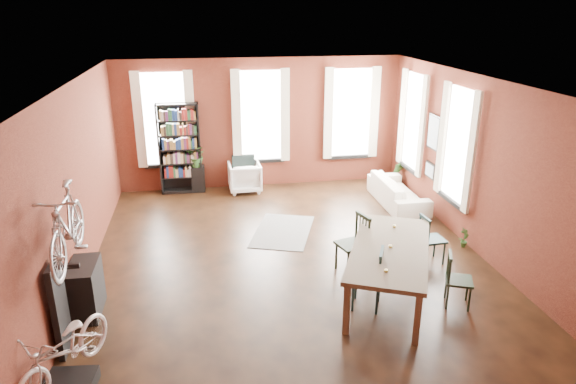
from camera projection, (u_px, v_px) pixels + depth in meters
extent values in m
plane|color=black|center=(292.00, 266.00, 9.09)|extent=(9.00, 9.00, 0.00)
cube|color=silver|center=(293.00, 84.00, 8.00)|extent=(7.00, 9.00, 0.04)
cube|color=#4E1C13|center=(261.00, 124.00, 12.71)|extent=(7.00, 0.04, 3.20)
cube|color=#4E1C13|center=(385.00, 348.00, 4.38)|extent=(7.00, 0.04, 3.20)
cube|color=#4E1C13|center=(72.00, 193.00, 7.99)|extent=(0.04, 9.00, 3.20)
cube|color=#4E1C13|center=(486.00, 171.00, 9.10)|extent=(0.04, 9.00, 3.20)
cube|color=white|center=(165.00, 119.00, 12.25)|extent=(1.00, 0.04, 2.20)
cube|color=beige|center=(165.00, 120.00, 12.19)|extent=(1.40, 0.06, 2.30)
cube|color=white|center=(261.00, 116.00, 12.62)|extent=(1.00, 0.04, 2.20)
cube|color=beige|center=(261.00, 116.00, 12.55)|extent=(1.40, 0.06, 2.30)
cube|color=white|center=(351.00, 113.00, 12.98)|extent=(1.00, 0.04, 2.20)
cube|color=beige|center=(352.00, 113.00, 12.91)|extent=(1.40, 0.06, 2.30)
cube|color=white|center=(459.00, 145.00, 9.95)|extent=(0.04, 1.00, 2.20)
cube|color=beige|center=(456.00, 146.00, 9.94)|extent=(0.06, 1.40, 2.30)
cube|color=white|center=(414.00, 122.00, 11.99)|extent=(0.04, 1.00, 2.20)
cube|color=beige|center=(412.00, 122.00, 11.98)|extent=(0.06, 1.40, 2.30)
cube|color=black|center=(434.00, 132.00, 10.97)|extent=(0.04, 0.55, 0.75)
cube|color=black|center=(431.00, 170.00, 11.26)|extent=(0.04, 0.45, 0.35)
cube|color=brown|center=(389.00, 272.00, 8.04)|extent=(2.08, 2.75, 0.85)
cube|color=#183334|center=(367.00, 278.00, 7.73)|extent=(0.59, 0.59, 0.96)
cube|color=black|center=(352.00, 244.00, 8.77)|extent=(0.58, 0.58, 1.02)
cube|color=black|center=(459.00, 280.00, 7.79)|extent=(0.51, 0.51, 0.85)
cube|color=#183536|center=(432.00, 239.00, 9.13)|extent=(0.44, 0.44, 0.88)
cube|color=black|center=(180.00, 149.00, 12.38)|extent=(1.00, 0.32, 2.20)
imported|color=white|center=(245.00, 176.00, 12.68)|extent=(0.79, 0.74, 0.79)
imported|color=beige|center=(398.00, 187.00, 11.83)|extent=(0.61, 2.08, 0.81)
cube|color=black|center=(283.00, 231.00, 10.50)|extent=(1.59, 1.99, 0.01)
cube|color=black|center=(60.00, 308.00, 6.67)|extent=(0.16, 0.60, 1.30)
cube|color=black|center=(85.00, 289.00, 7.60)|extent=(0.40, 0.80, 0.80)
cube|color=black|center=(198.00, 179.00, 12.71)|extent=(0.33, 0.33, 0.64)
imported|color=#2F5E25|center=(395.00, 181.00, 13.02)|extent=(0.52, 0.75, 0.30)
imported|color=#2E5E25|center=(463.00, 244.00, 9.81)|extent=(0.38, 0.44, 0.14)
imported|color=beige|center=(59.00, 323.00, 5.80)|extent=(0.87, 1.01, 1.61)
imported|color=#A5A8AD|center=(63.00, 201.00, 6.20)|extent=(0.47, 1.00, 1.66)
imported|color=#2E6227|center=(197.00, 158.00, 12.50)|extent=(0.67, 0.70, 0.43)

